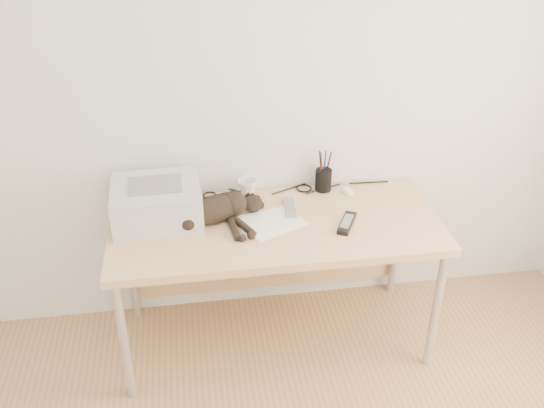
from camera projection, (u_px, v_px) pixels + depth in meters
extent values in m
plane|color=silver|center=(265.00, 87.00, 2.95)|extent=(3.50, 0.00, 3.50)
cube|color=#DEAF82|center=(276.00, 227.00, 2.94)|extent=(1.60, 0.70, 0.04)
cylinder|color=#B7B7B9|center=(124.00, 343.00, 2.78)|extent=(0.04, 0.04, 0.70)
cylinder|color=#B7B7B9|center=(436.00, 310.00, 2.97)|extent=(0.04, 0.04, 0.70)
cylinder|color=#B7B7B9|center=(131.00, 265.00, 3.29)|extent=(0.04, 0.04, 0.70)
cylinder|color=#B7B7B9|center=(396.00, 242.00, 3.48)|extent=(0.04, 0.04, 0.70)
cube|color=#DEAF82|center=(267.00, 243.00, 3.38)|extent=(1.48, 0.02, 0.60)
cube|color=#BBBBC0|center=(157.00, 203.00, 2.91)|extent=(0.43, 0.37, 0.19)
cube|color=black|center=(157.00, 201.00, 2.90)|extent=(0.36, 0.03, 0.11)
cube|color=slate|center=(155.00, 185.00, 2.86)|extent=(0.26, 0.19, 0.01)
cube|color=white|center=(273.00, 224.00, 2.92)|extent=(0.34, 0.30, 0.00)
cube|color=white|center=(266.00, 221.00, 2.93)|extent=(0.32, 0.26, 0.00)
ellipsoid|color=black|center=(212.00, 210.00, 2.91)|extent=(0.35, 0.23, 0.13)
sphere|color=black|center=(187.00, 218.00, 2.85)|extent=(0.14, 0.14, 0.14)
ellipsoid|color=black|center=(253.00, 204.00, 2.99)|extent=(0.12, 0.12, 0.09)
cone|color=black|center=(248.00, 194.00, 3.00)|extent=(0.05, 0.05, 0.04)
cone|color=black|center=(253.00, 195.00, 3.01)|extent=(0.05, 0.05, 0.05)
cylinder|color=black|center=(234.00, 228.00, 2.86)|extent=(0.09, 0.19, 0.03)
cylinder|color=black|center=(243.00, 225.00, 2.88)|extent=(0.09, 0.19, 0.03)
cylinder|color=black|center=(158.00, 229.00, 2.86)|extent=(0.20, 0.09, 0.02)
imported|color=white|center=(248.00, 188.00, 3.13)|extent=(0.13, 0.13, 0.10)
cylinder|color=black|center=(323.00, 180.00, 3.18)|extent=(0.09, 0.09, 0.12)
cylinder|color=#990C0C|center=(322.00, 166.00, 3.14)|extent=(0.01, 0.01, 0.16)
cylinder|color=navy|center=(326.00, 165.00, 3.15)|extent=(0.01, 0.01, 0.16)
cylinder|color=black|center=(325.00, 167.00, 3.13)|extent=(0.01, 0.01, 0.16)
cube|color=slate|center=(290.00, 208.00, 3.03)|extent=(0.06, 0.18, 0.02)
cube|color=black|center=(347.00, 223.00, 2.91)|extent=(0.14, 0.20, 0.02)
ellipsoid|color=white|center=(348.00, 189.00, 3.19)|extent=(0.07, 0.11, 0.03)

